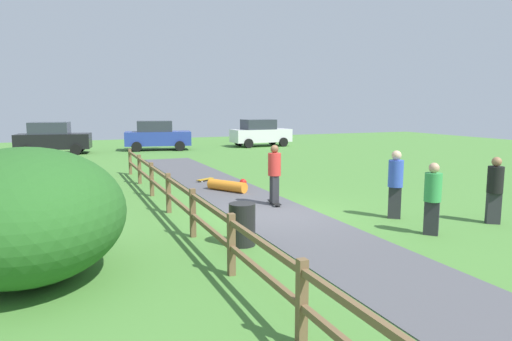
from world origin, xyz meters
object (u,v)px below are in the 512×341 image
at_px(bush_large, 25,214).
at_px(skateboard_loose, 205,179).
at_px(trash_bin, 242,224).
at_px(bystander_green, 433,196).
at_px(skater_riding, 274,172).
at_px(parked_car_black, 53,138).
at_px(bystander_blue, 395,181).
at_px(skater_fallen, 228,186).
at_px(parked_car_white, 260,133).
at_px(bystander_black, 495,187).
at_px(parked_car_blue, 157,135).

distance_m(bush_large, skateboard_loose, 10.34).
xyz_separation_m(trash_bin, bystander_green, (4.27, -0.92, 0.46)).
xyz_separation_m(skater_riding, skateboard_loose, (-0.66, 4.94, -0.92)).
bearing_deg(parked_car_black, bystander_blue, -67.98).
bearing_deg(skater_fallen, parked_car_black, 110.09).
distance_m(bystander_green, bystander_blue, 1.61).
height_order(bystander_green, bystander_blue, bystander_blue).
relative_size(bystander_blue, parked_car_black, 0.40).
bearing_deg(bystander_green, parked_car_black, 110.05).
distance_m(skateboard_loose, parked_car_white, 15.63).
height_order(trash_bin, skater_riding, skater_riding).
xyz_separation_m(bush_large, trash_bin, (4.06, 0.34, -0.67)).
distance_m(skater_fallen, parked_car_white, 17.55).
distance_m(skateboard_loose, bystander_green, 9.58).
xyz_separation_m(trash_bin, bystander_blue, (4.52, 0.67, 0.54)).
height_order(skateboard_loose, bystander_black, bystander_black).
height_order(trash_bin, bystander_black, bystander_black).
height_order(bystander_green, parked_car_blue, parked_car_blue).
bearing_deg(skater_fallen, bystander_black, -55.08).
bearing_deg(parked_car_blue, bystander_blue, -84.00).
bearing_deg(trash_bin, skateboard_loose, 78.91).
bearing_deg(trash_bin, bystander_green, -12.16).
bearing_deg(parked_car_white, skater_fallen, -116.72).
distance_m(bystander_black, parked_car_white, 22.58).
height_order(trash_bin, bystander_blue, bystander_blue).
xyz_separation_m(trash_bin, skateboard_loose, (1.62, 8.24, -0.36)).
relative_size(skater_fallen, parked_car_black, 0.34).
distance_m(trash_bin, parked_car_blue, 21.76).
bearing_deg(bystander_black, bystander_blue, 144.01).
bearing_deg(bystander_blue, skater_fallen, 117.44).
xyz_separation_m(skater_fallen, parked_car_black, (-5.73, 15.67, 0.76)).
bearing_deg(skater_riding, bystander_black, -44.01).
bearing_deg(bystander_green, bush_large, 176.02).
bearing_deg(bush_large, skater_fallen, 47.22).
bearing_deg(bystander_blue, skateboard_loose, 110.98).
height_order(skateboard_loose, parked_car_blue, parked_car_blue).
relative_size(parked_car_blue, parked_car_white, 1.04).
distance_m(bystander_black, parked_car_black, 24.66).
xyz_separation_m(bystander_black, parked_car_black, (-10.40, 22.36, 0.04)).
distance_m(trash_bin, skater_riding, 4.05).
bearing_deg(skater_fallen, trash_bin, -106.56).
bearing_deg(parked_car_blue, parked_car_black, -179.99).
bearing_deg(parked_car_white, skater_riding, -111.94).
distance_m(skater_riding, skater_fallen, 2.83).
bearing_deg(bystander_black, bystander_green, -174.86).
height_order(bystander_green, parked_car_white, parked_car_white).
relative_size(skater_fallen, bystander_blue, 0.84).
xyz_separation_m(skateboard_loose, parked_car_white, (8.04, 13.38, 0.87)).
bearing_deg(skateboard_loose, trash_bin, -101.09).
bearing_deg(parked_car_black, parked_car_white, -0.04).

